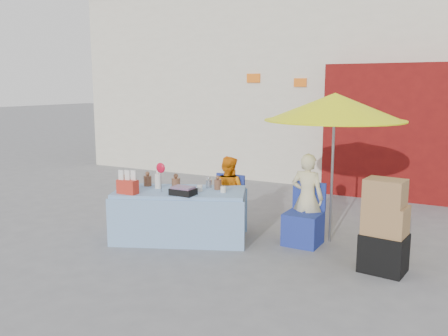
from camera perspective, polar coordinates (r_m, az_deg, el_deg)
The scene contains 10 objects.
ground at distance 6.69m, azimuth -3.09°, elevation -9.20°, with size 80.00×80.00×0.00m, color slate.
backdrop at distance 13.25m, azimuth 16.19°, elevation 13.48°, with size 14.00×8.00×7.80m.
market_table at distance 6.84m, azimuth -5.32°, elevation -5.54°, with size 2.07×1.53×1.14m.
chair_left at distance 7.20m, azimuth -0.01°, elevation -5.67°, with size 0.49×0.48×0.85m.
chair_right at distance 6.73m, azimuth 9.53°, elevation -6.92°, with size 0.49×0.48×0.85m.
vendor_orange at distance 7.23m, azimuth 0.48°, elevation -3.03°, with size 0.55×0.43×1.14m, color orange.
vendor_beige at distance 6.76m, azimuth 9.97°, elevation -3.57°, with size 0.46×0.30×1.26m, color beige.
umbrella at distance 6.64m, azimuth 13.18°, elevation 7.09°, with size 1.90×1.90×2.09m.
box_stack at distance 5.92m, azimuth 18.74°, elevation -7.02°, with size 0.55×0.47×1.12m.
tarp_bundle at distance 7.21m, azimuth -6.21°, elevation -6.62°, with size 0.64×0.51×0.29m, color yellow.
Camera 1 is at (3.25, -5.42, 2.19)m, focal length 38.00 mm.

